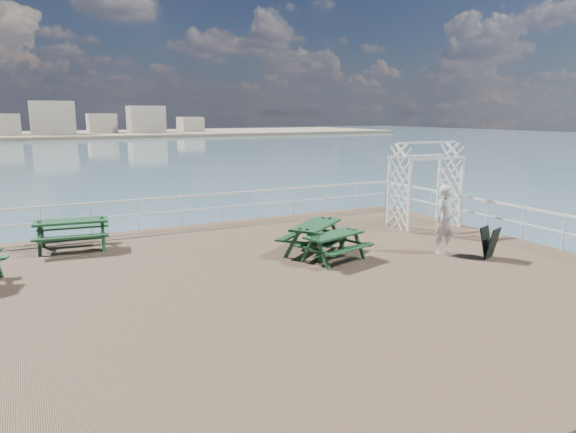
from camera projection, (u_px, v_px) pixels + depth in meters
The scene contains 9 objects.
ground at pixel (263, 289), 12.07m from camera, with size 18.00×14.00×0.30m, color brown.
sea_backdrop at pixel (97, 130), 134.77m from camera, with size 300.00×300.00×9.20m.
railing at pixel (221, 226), 14.08m from camera, with size 17.77×13.76×1.10m.
picnic_table_b at pixel (72, 228), 14.91m from camera, with size 2.20×1.86×0.98m.
picnic_table_c at pixel (316, 232), 14.49m from camera, with size 2.53×2.46×0.96m.
picnic_table_e at pixel (334, 241), 13.76m from camera, with size 2.03×1.80×0.84m.
trellis_arbor at pixel (425, 189), 17.85m from camera, with size 2.45×1.41×2.96m.
sandwich_board at pixel (490, 243), 14.00m from camera, with size 0.64×0.56×0.87m.
person at pixel (445, 220), 14.37m from camera, with size 0.71×0.47×1.95m, color silver.
Camera 1 is at (-4.69, -10.51, 3.91)m, focal length 32.00 mm.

